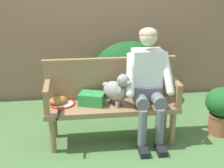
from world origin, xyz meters
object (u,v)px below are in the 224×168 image
garden_bench (112,109)px  potted_plant (222,107)px  baseball_glove (58,100)px  sports_bag (92,99)px  tennis_racket (62,104)px  person_seated (148,81)px  dog_on_bench (117,89)px

garden_bench → potted_plant: size_ratio=2.55×
garden_bench → baseball_glove: size_ratio=6.98×
baseball_glove → potted_plant: bearing=-34.4°
garden_bench → sports_bag: 0.27m
garden_bench → baseball_glove: (-0.62, 0.09, 0.11)m
tennis_racket → baseball_glove: 0.07m
person_seated → potted_plant: bearing=1.0°
person_seated → baseball_glove: 1.06m
garden_bench → dog_on_bench: bearing=-32.5°
garden_bench → tennis_racket: tennis_racket is taller
person_seated → tennis_racket: bearing=177.0°
tennis_racket → sports_bag: 0.35m
person_seated → dog_on_bench: person_seated is taller
tennis_racket → baseball_glove: bearing=134.5°
dog_on_bench → tennis_racket: size_ratio=0.68×
person_seated → dog_on_bench: bearing=-176.4°
person_seated → sports_bag: (-0.64, 0.04, -0.20)m
garden_bench → sports_bag: size_ratio=5.48×
garden_bench → person_seated: bearing=-1.2°
dog_on_bench → potted_plant: bearing=1.7°
tennis_racket → potted_plant: potted_plant is taller
baseball_glove → sports_bag: size_ratio=0.79×
garden_bench → sports_bag: bearing=173.3°
tennis_racket → sports_bag: size_ratio=2.05×
tennis_racket → baseball_glove: size_ratio=2.61×
person_seated → sports_bag: bearing=176.9°
sports_bag → potted_plant: 1.60m
baseball_glove → potted_plant: size_ratio=0.36×
tennis_racket → sports_bag: (0.34, -0.02, 0.06)m
potted_plant → person_seated: bearing=-179.0°
baseball_glove → sports_bag: (0.39, -0.06, 0.03)m
sports_bag → garden_bench: bearing=-6.7°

